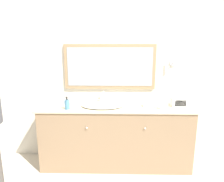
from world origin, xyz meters
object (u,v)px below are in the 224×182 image
Objects in this scene: soap_bottle at (67,104)px; picture_frame at (164,104)px; sink_basin at (103,105)px; appliance_box at (179,102)px.

picture_frame is at bearing 0.74° from soap_bottle.
soap_bottle is 1.11× the size of picture_frame.
sink_basin is at bearing 18.56° from soap_bottle.
appliance_box is (1.00, 0.02, 0.04)m from sink_basin.
soap_bottle is at bearing -161.44° from sink_basin.
picture_frame is at bearing -146.50° from appliance_box.
soap_bottle is 0.81× the size of appliance_box.
picture_frame is at bearing -9.61° from sink_basin.
soap_bottle reaches higher than sink_basin.
picture_frame is (-0.23, -0.15, 0.02)m from appliance_box.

